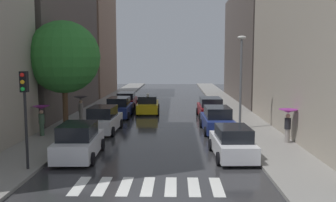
{
  "coord_description": "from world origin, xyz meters",
  "views": [
    {
      "loc": [
        1.11,
        -11.49,
        5.02
      ],
      "look_at": [
        0.36,
        21.22,
        1.21
      ],
      "focal_mm": 39.62,
      "sensor_mm": 36.0,
      "label": 1
    }
  ],
  "objects_px": {
    "street_tree_left": "(64,57)",
    "lamp_post_right": "(241,75)",
    "pedestrian_foreground": "(41,114)",
    "parked_car_left_second": "(103,120)",
    "parked_car_left_fourth": "(127,100)",
    "pedestrian_far_side": "(288,118)",
    "parked_car_right_second": "(217,120)",
    "pedestrian_near_tree": "(81,103)",
    "traffic_light_left_corner": "(25,98)",
    "parked_car_right_nearest": "(233,143)",
    "parked_car_left_nearest": "(79,142)",
    "parked_car_left_third": "(119,108)",
    "parked_car_right_third": "(210,108)",
    "taxi_midroad": "(148,105)"
  },
  "relations": [
    {
      "from": "street_tree_left",
      "to": "lamp_post_right",
      "type": "relative_size",
      "value": 1.16
    },
    {
      "from": "pedestrian_foreground",
      "to": "lamp_post_right",
      "type": "distance_m",
      "value": 13.42
    },
    {
      "from": "parked_car_left_second",
      "to": "lamp_post_right",
      "type": "height_order",
      "value": "lamp_post_right"
    },
    {
      "from": "parked_car_left_fourth",
      "to": "lamp_post_right",
      "type": "distance_m",
      "value": 15.26
    },
    {
      "from": "pedestrian_foreground",
      "to": "pedestrian_far_side",
      "type": "height_order",
      "value": "pedestrian_far_side"
    },
    {
      "from": "parked_car_right_second",
      "to": "street_tree_left",
      "type": "relative_size",
      "value": 0.63
    },
    {
      "from": "lamp_post_right",
      "to": "pedestrian_far_side",
      "type": "bearing_deg",
      "value": -66.02
    },
    {
      "from": "parked_car_left_fourth",
      "to": "parked_car_right_second",
      "type": "bearing_deg",
      "value": -148.46
    },
    {
      "from": "pedestrian_foreground",
      "to": "pedestrian_near_tree",
      "type": "distance_m",
      "value": 4.93
    },
    {
      "from": "parked_car_left_fourth",
      "to": "parked_car_left_second",
      "type": "bearing_deg",
      "value": 179.42
    },
    {
      "from": "street_tree_left",
      "to": "traffic_light_left_corner",
      "type": "relative_size",
      "value": 1.72
    },
    {
      "from": "pedestrian_far_side",
      "to": "traffic_light_left_corner",
      "type": "height_order",
      "value": "traffic_light_left_corner"
    },
    {
      "from": "parked_car_left_second",
      "to": "parked_car_right_second",
      "type": "distance_m",
      "value": 7.72
    },
    {
      "from": "pedestrian_far_side",
      "to": "lamp_post_right",
      "type": "height_order",
      "value": "lamp_post_right"
    },
    {
      "from": "parked_car_right_second",
      "to": "parked_car_left_fourth",
      "type": "bearing_deg",
      "value": 30.9
    },
    {
      "from": "pedestrian_near_tree",
      "to": "lamp_post_right",
      "type": "distance_m",
      "value": 12.03
    },
    {
      "from": "pedestrian_foreground",
      "to": "parked_car_right_nearest",
      "type": "bearing_deg",
      "value": 122.38
    },
    {
      "from": "street_tree_left",
      "to": "parked_car_right_nearest",
      "type": "bearing_deg",
      "value": -32.34
    },
    {
      "from": "parked_car_left_fourth",
      "to": "pedestrian_near_tree",
      "type": "relative_size",
      "value": 2.34
    },
    {
      "from": "street_tree_left",
      "to": "traffic_light_left_corner",
      "type": "height_order",
      "value": "street_tree_left"
    },
    {
      "from": "parked_car_left_second",
      "to": "pedestrian_foreground",
      "type": "distance_m",
      "value": 4.08
    },
    {
      "from": "parked_car_left_fourth",
      "to": "parked_car_right_second",
      "type": "height_order",
      "value": "parked_car_right_second"
    },
    {
      "from": "parked_car_left_fourth",
      "to": "pedestrian_near_tree",
      "type": "height_order",
      "value": "pedestrian_near_tree"
    },
    {
      "from": "parked_car_left_nearest",
      "to": "parked_car_left_fourth",
      "type": "distance_m",
      "value": 19.0
    },
    {
      "from": "parked_car_left_third",
      "to": "pedestrian_foreground",
      "type": "height_order",
      "value": "pedestrian_foreground"
    },
    {
      "from": "parked_car_right_third",
      "to": "lamp_post_right",
      "type": "xyz_separation_m",
      "value": [
        1.59,
        -5.26,
        3.05
      ]
    },
    {
      "from": "parked_car_right_third",
      "to": "street_tree_left",
      "type": "relative_size",
      "value": 0.65
    },
    {
      "from": "parked_car_left_second",
      "to": "taxi_midroad",
      "type": "height_order",
      "value": "taxi_midroad"
    },
    {
      "from": "parked_car_left_third",
      "to": "pedestrian_far_side",
      "type": "height_order",
      "value": "pedestrian_far_side"
    },
    {
      "from": "traffic_light_left_corner",
      "to": "lamp_post_right",
      "type": "bearing_deg",
      "value": 41.84
    },
    {
      "from": "parked_car_left_fourth",
      "to": "parked_car_right_nearest",
      "type": "relative_size",
      "value": 1.08
    },
    {
      "from": "parked_car_left_fourth",
      "to": "pedestrian_far_side",
      "type": "xyz_separation_m",
      "value": [
        11.46,
        -15.97,
        0.86
      ]
    },
    {
      "from": "pedestrian_foreground",
      "to": "traffic_light_left_corner",
      "type": "height_order",
      "value": "traffic_light_left_corner"
    },
    {
      "from": "parked_car_right_nearest",
      "to": "pedestrian_foreground",
      "type": "xyz_separation_m",
      "value": [
        -11.3,
        4.41,
        0.79
      ]
    },
    {
      "from": "pedestrian_near_tree",
      "to": "street_tree_left",
      "type": "distance_m",
      "value": 4.32
    },
    {
      "from": "pedestrian_far_side",
      "to": "parked_car_right_third",
      "type": "bearing_deg",
      "value": 90.73
    },
    {
      "from": "parked_car_left_third",
      "to": "parked_car_right_nearest",
      "type": "distance_m",
      "value": 14.9
    },
    {
      "from": "parked_car_left_second",
      "to": "lamp_post_right",
      "type": "distance_m",
      "value": 9.92
    },
    {
      "from": "parked_car_right_nearest",
      "to": "parked_car_left_second",
      "type": "bearing_deg",
      "value": 48.35
    },
    {
      "from": "parked_car_left_third",
      "to": "parked_car_right_nearest",
      "type": "bearing_deg",
      "value": -148.36
    },
    {
      "from": "street_tree_left",
      "to": "parked_car_right_second",
      "type": "bearing_deg",
      "value": -0.4
    },
    {
      "from": "pedestrian_near_tree",
      "to": "parked_car_left_second",
      "type": "bearing_deg",
      "value": 169.65
    },
    {
      "from": "parked_car_right_third",
      "to": "pedestrian_foreground",
      "type": "distance_m",
      "value": 13.93
    },
    {
      "from": "traffic_light_left_corner",
      "to": "parked_car_right_nearest",
      "type": "bearing_deg",
      "value": 15.55
    },
    {
      "from": "parked_car_right_third",
      "to": "lamp_post_right",
      "type": "relative_size",
      "value": 0.75
    },
    {
      "from": "pedestrian_near_tree",
      "to": "pedestrian_far_side",
      "type": "xyz_separation_m",
      "value": [
        13.63,
        -6.37,
        -0.02
      ]
    },
    {
      "from": "parked_car_left_third",
      "to": "parked_car_left_fourth",
      "type": "distance_m",
      "value": 6.03
    },
    {
      "from": "parked_car_left_third",
      "to": "parked_car_left_second",
      "type": "bearing_deg",
      "value": 179.63
    },
    {
      "from": "parked_car_left_nearest",
      "to": "pedestrian_near_tree",
      "type": "bearing_deg",
      "value": 11.83
    },
    {
      "from": "parked_car_right_third",
      "to": "parked_car_left_nearest",
      "type": "bearing_deg",
      "value": 147.55
    }
  ]
}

